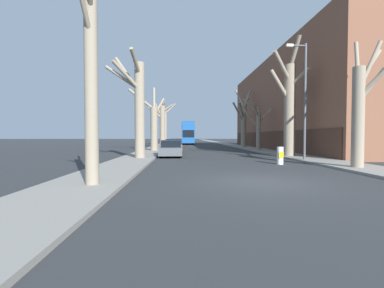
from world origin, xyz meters
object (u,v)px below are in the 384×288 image
Objects in this scene: lamp_post at (304,96)px; parked_car_2 at (175,144)px; parked_car_3 at (176,143)px; parked_car_1 at (174,146)px; parked_car_0 at (171,149)px; traffic_bollard at (280,156)px; street_tree_left_0 at (91,81)px; street_tree_right_2 at (258,127)px; street_tree_right_1 at (290,105)px; street_tree_left_2 at (153,124)px; street_tree_left_1 at (138,105)px; street_tree_left_3 at (162,125)px; street_tree_left_4 at (165,124)px; street_tree_right_0 at (362,105)px; street_tree_right_3 at (243,121)px; double_decker_bus at (188,132)px.

parked_car_2 is at bearing 117.55° from lamp_post.
parked_car_3 is at bearing 110.53° from lamp_post.
parked_car_3 is (-0.00, 13.38, -0.03)m from parked_car_1.
lamp_post is at bearing -25.31° from parked_car_0.
parked_car_1 is at bearing 118.12° from traffic_bollard.
parked_car_2 is (2.10, 25.82, -2.85)m from street_tree_left_0.
street_tree_left_0 reaches higher than street_tree_right_2.
street_tree_right_2 is (-0.05, 8.37, -1.47)m from street_tree_right_1.
parked_car_0 is at bearing -73.19° from street_tree_left_2.
street_tree_left_1 is at bearing -134.34° from parked_car_0.
street_tree_left_0 is 1.73× the size of parked_car_3.
street_tree_right_2 is at bearing -41.56° from street_tree_left_3.
street_tree_left_3 is 0.85× the size of lamp_post.
parked_car_2 is (0.00, 6.57, -0.03)m from parked_car_1.
street_tree_left_0 reaches higher than parked_car_3.
street_tree_left_3 is 0.83× the size of street_tree_left_4.
street_tree_left_0 is 30.52m from street_tree_left_3.
street_tree_left_2 is 11.76m from street_tree_right_2.
street_tree_right_1 reaches higher than street_tree_left_4.
street_tree_left_0 is at bearing -160.84° from street_tree_right_0.
parked_car_2 is (-9.70, -2.01, -3.21)m from street_tree_right_3.
street_tree_right_1 is 2.17× the size of parked_car_1.
street_tree_right_1 is at bearing 93.27° from street_tree_right_0.
lamp_post is at bearing -9.41° from street_tree_left_1.
lamp_post is at bearing 37.21° from street_tree_left_0.
double_decker_bus is 10.32× the size of traffic_bollard.
street_tree_right_0 is 4.51m from lamp_post.
street_tree_right_1 is 2.07× the size of parked_car_2.
street_tree_right_1 is at bearing -65.25° from parked_car_3.
street_tree_right_1 is (11.67, 11.89, 0.77)m from street_tree_left_0.
street_tree_left_2 is 0.67× the size of double_decker_bus.
lamp_post is at bearing -79.52° from double_decker_bus.
street_tree_right_2 reaches higher than parked_car_2.
street_tree_left_0 is 0.92× the size of street_tree_left_4.
parked_car_0 is 9.13m from traffic_bollard.
street_tree_left_0 is at bearing -96.23° from parked_car_1.
street_tree_right_2 is 12.30m from parked_car_0.
street_tree_left_4 reaches higher than lamp_post.
street_tree_right_2 is 15.74m from parked_car_3.
street_tree_left_4 is at bearing 109.45° from lamp_post.
parked_car_0 is 0.92× the size of parked_car_3.
street_tree_right_1 is (11.76, -28.44, 0.31)m from street_tree_left_4.
double_decker_bus is at bearing 112.95° from street_tree_right_3.
double_decker_bus is 2.50× the size of parked_car_1.
street_tree_left_1 is at bearing -90.51° from street_tree_left_2.
lamp_post is at bearing -98.50° from street_tree_right_1.
street_tree_right_3 is 1.99× the size of parked_car_1.
street_tree_right_1 reaches higher than street_tree_right_2.
lamp_post is at bearing -49.98° from parked_car_1.
street_tree_left_1 reaches higher than parked_car_0.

